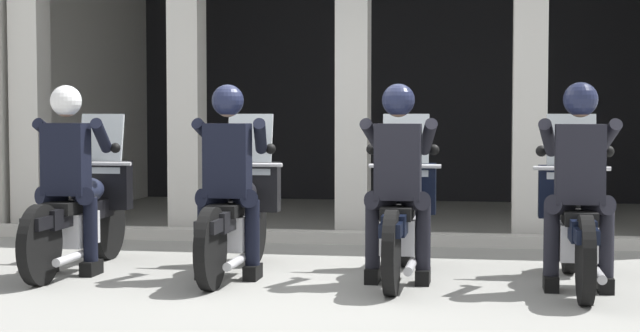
% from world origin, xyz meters
% --- Properties ---
extents(ground_plane, '(80.00, 80.00, 0.00)m').
position_xyz_m(ground_plane, '(0.00, 3.00, 0.00)').
color(ground_plane, gray).
extents(station_building, '(8.59, 5.27, 3.56)m').
position_xyz_m(station_building, '(-0.05, 5.35, 2.21)').
color(station_building, black).
rests_on(station_building, ground).
extents(kerb_strip, '(8.09, 0.24, 0.12)m').
position_xyz_m(kerb_strip, '(-0.05, 2.22, 0.06)').
color(kerb_strip, '#B7B5AD').
rests_on(kerb_strip, ground).
extents(motorcycle_far_left, '(0.62, 2.04, 1.35)m').
position_xyz_m(motorcycle_far_left, '(-2.07, 0.17, 0.50)').
color(motorcycle_far_left, black).
rests_on(motorcycle_far_left, ground).
extents(police_officer_far_left, '(0.63, 0.61, 1.58)m').
position_xyz_m(police_officer_far_left, '(-2.07, -0.12, 0.94)').
color(police_officer_far_left, black).
rests_on(police_officer_far_left, ground).
extents(motorcycle_center_left, '(0.62, 2.04, 1.35)m').
position_xyz_m(motorcycle_center_left, '(-0.69, 0.19, 0.50)').
color(motorcycle_center_left, black).
rests_on(motorcycle_center_left, ground).
extents(police_officer_center_left, '(0.63, 0.61, 1.58)m').
position_xyz_m(police_officer_center_left, '(-0.69, -0.10, 0.94)').
color(police_officer_center_left, black).
rests_on(police_officer_center_left, ground).
extents(motorcycle_center_right, '(0.62, 2.04, 1.35)m').
position_xyz_m(motorcycle_center_right, '(0.69, 0.21, 0.50)').
color(motorcycle_center_right, black).
rests_on(motorcycle_center_right, ground).
extents(police_officer_center_right, '(0.63, 0.61, 1.58)m').
position_xyz_m(police_officer_center_right, '(0.69, -0.08, 0.94)').
color(police_officer_center_right, black).
rests_on(police_officer_center_right, ground).
extents(motorcycle_far_right, '(0.62, 2.04, 1.35)m').
position_xyz_m(motorcycle_far_right, '(2.07, 0.08, 0.50)').
color(motorcycle_far_right, black).
rests_on(motorcycle_far_right, ground).
extents(police_officer_far_right, '(0.63, 0.61, 1.58)m').
position_xyz_m(police_officer_far_right, '(2.07, -0.21, 0.94)').
color(police_officer_far_right, black).
rests_on(police_officer_far_right, ground).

